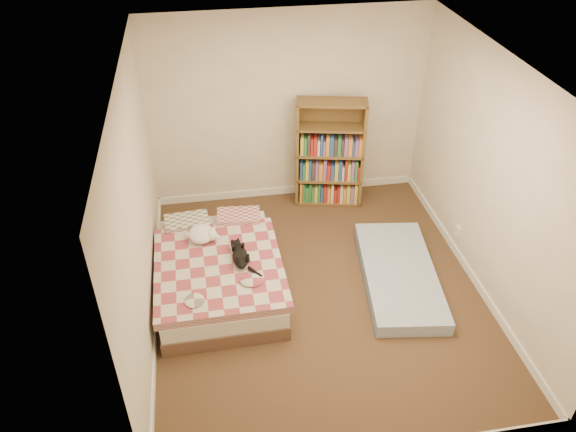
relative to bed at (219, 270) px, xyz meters
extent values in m
cube|color=#47321E|center=(1.06, -0.27, -0.22)|extent=(3.50, 4.00, 0.01)
cube|color=white|center=(1.06, -0.27, 2.28)|extent=(3.50, 4.00, 0.01)
cube|color=beige|center=(1.06, 1.73, 1.03)|extent=(3.50, 0.01, 2.50)
cube|color=beige|center=(1.06, -2.27, 1.03)|extent=(3.50, 0.01, 2.50)
cube|color=beige|center=(-0.69, -0.27, 1.03)|extent=(0.01, 4.00, 2.50)
cube|color=beige|center=(2.81, -0.27, 1.03)|extent=(0.01, 4.00, 2.50)
cube|color=white|center=(1.06, 1.72, -0.17)|extent=(3.50, 0.02, 0.10)
cube|color=white|center=(-0.68, -0.27, -0.17)|extent=(0.02, 4.00, 0.10)
cube|color=white|center=(2.80, -0.27, -0.17)|extent=(0.02, 4.00, 0.10)
cube|color=white|center=(2.79, 0.13, 0.08)|extent=(0.03, 0.09, 0.13)
cube|color=brown|center=(0.00, -0.03, -0.14)|extent=(1.29, 1.82, 0.16)
cube|color=silver|center=(0.00, -0.03, 0.03)|extent=(1.26, 1.79, 0.18)
cube|color=#A03B48|center=(0.00, -0.03, 0.17)|extent=(1.35, 1.50, 0.09)
cube|color=slate|center=(-0.30, 0.65, 0.20)|extent=(0.50, 0.32, 0.14)
cube|color=#A03B48|center=(0.30, 0.65, 0.20)|extent=(0.50, 0.32, 0.14)
cube|color=brown|center=(1.13, 1.45, 0.50)|extent=(0.10, 0.29, 1.45)
cube|color=brown|center=(1.96, 1.45, 0.50)|extent=(0.10, 0.29, 1.45)
cube|color=brown|center=(1.55, 1.58, 0.50)|extent=(0.85, 0.20, 1.45)
cube|color=brown|center=(1.55, 1.45, -0.20)|extent=(0.91, 0.46, 0.03)
cube|color=brown|center=(1.55, 1.45, 0.51)|extent=(0.91, 0.46, 0.03)
cube|color=brown|center=(1.55, 1.45, 1.21)|extent=(0.91, 0.46, 0.03)
cube|color=#6D89B6|center=(1.98, -0.24, -0.14)|extent=(1.00, 1.81, 0.15)
ellipsoid|color=black|center=(0.24, -0.14, 0.27)|extent=(0.21, 0.38, 0.12)
sphere|color=black|center=(0.24, 0.05, 0.28)|extent=(0.13, 0.13, 0.11)
cone|color=black|center=(0.20, 0.09, 0.33)|extent=(0.04, 0.04, 0.04)
cone|color=black|center=(0.27, 0.09, 0.33)|extent=(0.04, 0.04, 0.04)
cylinder|color=black|center=(0.33, -0.39, 0.24)|extent=(0.06, 0.21, 0.04)
ellipsoid|color=white|center=(-0.15, 0.30, 0.29)|extent=(0.37, 0.39, 0.15)
sphere|color=white|center=(-0.06, 0.21, 0.31)|extent=(0.15, 0.15, 0.12)
sphere|color=white|center=(-0.02, 0.17, 0.29)|extent=(0.07, 0.07, 0.05)
sphere|color=white|center=(-0.28, 0.36, 0.27)|extent=(0.09, 0.09, 0.07)
camera|label=1|loc=(-0.01, -4.68, 4.03)|focal=35.00mm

